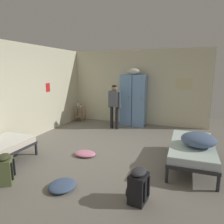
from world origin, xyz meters
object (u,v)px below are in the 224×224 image
at_px(person_traveler, 114,103).
at_px(clothes_pile_pink, 85,154).
at_px(bedding_heap, 198,139).
at_px(lotion_bottle, 81,106).
at_px(locker_bank, 133,99).
at_px(backpack_black, 138,186).
at_px(bed_right, 192,148).
at_px(shelf_unit, 80,112).
at_px(water_bottle, 78,104).
at_px(backpack_olive, 4,170).
at_px(clothes_pile_denim, 62,185).

height_order(person_traveler, clothes_pile_pink, person_traveler).
relative_size(bedding_heap, lotion_bottle, 5.43).
bearing_deg(locker_bank, person_traveler, -125.25).
distance_m(backpack_black, clothes_pile_pink, 2.05).
bearing_deg(bed_right, person_traveler, 140.06).
bearing_deg(shelf_unit, lotion_bottle, -29.74).
height_order(water_bottle, clothes_pile_pink, water_bottle).
bearing_deg(backpack_black, backpack_olive, -172.76).
xyz_separation_m(bedding_heap, clothes_pile_pink, (-2.47, -0.22, -0.58)).
distance_m(person_traveler, backpack_olive, 4.15).
height_order(bed_right, bedding_heap, bedding_heap).
height_order(shelf_unit, person_traveler, person_traveler).
distance_m(locker_bank, lotion_bottle, 2.12).
bearing_deg(locker_bank, backpack_black, -74.64).
relative_size(bedding_heap, backpack_black, 1.29).
bearing_deg(shelf_unit, clothes_pile_pink, -59.13).
bearing_deg(bedding_heap, clothes_pile_pink, -174.84).
height_order(locker_bank, shelf_unit, locker_bank).
bearing_deg(shelf_unit, locker_bank, 3.86).
distance_m(bedding_heap, person_traveler, 3.44).
bearing_deg(person_traveler, water_bottle, 161.85).
relative_size(shelf_unit, clothes_pile_denim, 1.13).
bearing_deg(backpack_olive, person_traveler, 80.88).
height_order(lotion_bottle, backpack_black, lotion_bottle).
xyz_separation_m(locker_bank, backpack_olive, (-1.14, -4.74, -0.71)).
relative_size(water_bottle, clothes_pile_pink, 0.42).
relative_size(backpack_black, backpack_olive, 1.00).
xyz_separation_m(bedding_heap, clothes_pile_denim, (-2.19, -1.61, -0.57)).
bearing_deg(lotion_bottle, person_traveler, -17.80).
bearing_deg(lotion_bottle, bed_right, -32.46).
bearing_deg(bed_right, bedding_heap, -52.83).
bearing_deg(bed_right, shelf_unit, 147.59).
bearing_deg(backpack_olive, backpack_black, 7.24).
height_order(lotion_bottle, clothes_pile_denim, lotion_bottle).
bearing_deg(water_bottle, person_traveler, -18.15).
distance_m(water_bottle, lotion_bottle, 0.17).
distance_m(bedding_heap, water_bottle, 5.17).
height_order(backpack_black, clothes_pile_pink, backpack_black).
relative_size(shelf_unit, backpack_black, 1.04).
relative_size(shelf_unit, clothes_pile_pink, 1.11).
height_order(backpack_olive, clothes_pile_denim, backpack_olive).
height_order(locker_bank, person_traveler, locker_bank).
distance_m(shelf_unit, clothes_pile_denim, 4.87).
bearing_deg(person_traveler, bed_right, -39.94).
height_order(backpack_black, backpack_olive, same).
bearing_deg(clothes_pile_pink, shelf_unit, 120.87).
bearing_deg(person_traveler, shelf_unit, 161.66).
bearing_deg(backpack_black, shelf_unit, 128.19).
distance_m(bed_right, backpack_olive, 3.71).
xyz_separation_m(locker_bank, lotion_bottle, (-2.09, -0.19, -0.34)).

